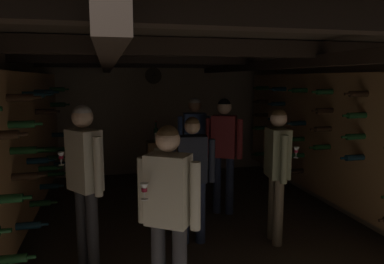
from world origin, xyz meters
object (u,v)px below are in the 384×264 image
(display_bottle, at_px, (156,133))
(person_host_center, at_px, (192,169))
(person_guest_rear_center, at_px, (195,140))
(person_guest_mid_right, at_px, (277,163))
(wine_crate_stack, at_px, (162,166))
(person_guest_near_left, at_px, (168,205))
(person_guest_far_right, at_px, (224,145))
(person_guest_mid_left, at_px, (85,172))

(display_bottle, xyz_separation_m, person_host_center, (0.14, -2.14, -0.12))
(person_host_center, height_order, person_guest_rear_center, person_guest_rear_center)
(display_bottle, relative_size, person_guest_mid_right, 0.21)
(wine_crate_stack, bearing_deg, display_bottle, 153.36)
(wine_crate_stack, height_order, person_guest_rear_center, person_guest_rear_center)
(person_guest_mid_right, xyz_separation_m, person_guest_near_left, (-1.49, -1.09, -0.01))
(wine_crate_stack, bearing_deg, person_guest_rear_center, -58.00)
(person_guest_far_right, xyz_separation_m, person_guest_rear_center, (-0.29, 0.56, -0.01))
(person_host_center, relative_size, person_guest_far_right, 0.91)
(person_host_center, height_order, person_guest_mid_right, person_guest_mid_right)
(person_guest_mid_left, relative_size, person_guest_rear_center, 1.03)
(person_guest_far_right, relative_size, person_guest_mid_left, 0.98)
(display_bottle, bearing_deg, person_guest_rear_center, -54.46)
(wine_crate_stack, distance_m, person_guest_far_right, 1.54)
(person_guest_mid_right, bearing_deg, person_host_center, 168.56)
(person_host_center, distance_m, person_guest_mid_left, 1.26)
(person_guest_mid_right, height_order, person_guest_rear_center, person_guest_rear_center)
(person_host_center, height_order, person_guest_far_right, person_guest_far_right)
(display_bottle, distance_m, person_guest_near_left, 3.45)
(person_guest_far_right, relative_size, person_guest_mid_right, 1.04)
(wine_crate_stack, distance_m, person_guest_rear_center, 0.98)
(person_guest_rear_center, bearing_deg, person_guest_far_right, -62.37)
(display_bottle, bearing_deg, person_host_center, -86.18)
(person_guest_mid_left, distance_m, person_guest_mid_right, 2.19)
(person_guest_near_left, bearing_deg, wine_crate_stack, 82.35)
(person_guest_rear_center, bearing_deg, person_guest_mid_left, -131.24)
(person_guest_rear_center, bearing_deg, person_guest_mid_right, -69.20)
(person_guest_near_left, bearing_deg, display_bottle, 84.01)
(person_guest_mid_right, relative_size, person_guest_near_left, 1.01)
(person_guest_far_right, height_order, person_guest_mid_left, person_guest_mid_left)
(person_guest_mid_left, height_order, person_guest_near_left, person_guest_mid_left)
(person_guest_mid_right, bearing_deg, person_guest_rear_center, 110.80)
(wine_crate_stack, xyz_separation_m, person_guest_rear_center, (0.42, -0.68, 0.57))
(wine_crate_stack, distance_m, person_guest_mid_left, 2.79)
(person_guest_mid_left, bearing_deg, wine_crate_stack, 65.09)
(person_guest_mid_right, bearing_deg, person_guest_far_right, 106.86)
(person_guest_far_right, bearing_deg, person_guest_mid_left, -146.59)
(person_guest_near_left, bearing_deg, person_guest_rear_center, 72.03)
(display_bottle, xyz_separation_m, person_guest_mid_left, (-1.05, -2.52, 0.01))
(person_guest_mid_right, bearing_deg, display_bottle, 115.80)
(wine_crate_stack, height_order, person_guest_mid_left, person_guest_mid_left)
(person_guest_far_right, bearing_deg, display_bottle, 122.25)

